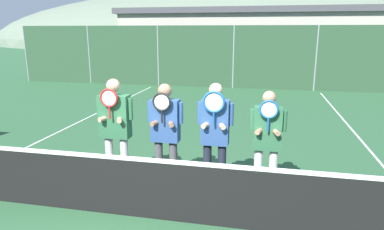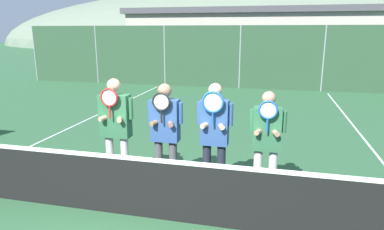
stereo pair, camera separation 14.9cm
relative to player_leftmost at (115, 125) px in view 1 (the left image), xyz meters
name	(u,v)px [view 1 (the left image)]	position (x,y,z in m)	size (l,w,h in m)	color
ground_plane	(154,219)	(0.91, -0.83, -1.10)	(120.00, 120.00, 0.00)	#2D5B38
hill_distant	(258,45)	(0.91, 60.93, -1.10)	(103.07, 57.26, 20.04)	slate
clubhouse_building	(250,39)	(1.20, 18.95, 0.91)	(17.24, 5.50, 3.98)	beige
fence_back	(233,57)	(0.91, 10.70, 0.30)	(21.39, 0.06, 2.80)	gray
tennis_net	(154,188)	(0.91, -0.83, -0.63)	(10.17, 0.09, 1.00)	gray
court_line_left_sideline	(46,138)	(-2.87, 2.17, -1.10)	(0.05, 16.00, 0.01)	white
court_line_right_sideline	(379,162)	(4.68, 2.17, -1.10)	(0.05, 16.00, 0.01)	white
player_leftmost	(115,125)	(0.00, 0.00, 0.00)	(0.62, 0.34, 1.84)	white
player_center_left	(165,129)	(0.82, 0.07, -0.04)	(0.58, 0.34, 1.78)	#56565B
player_center_right	(215,132)	(1.63, 0.02, -0.03)	(0.55, 0.34, 1.82)	#232838
player_rightmost	(267,138)	(2.41, 0.09, -0.09)	(0.55, 0.34, 1.72)	white
car_far_left	(108,61)	(-6.18, 12.62, -0.18)	(4.70, 1.98, 1.80)	black
car_left_of_center	(201,63)	(-1.03, 12.99, -0.20)	(4.19, 2.08, 1.77)	black
car_center	(302,66)	(4.09, 12.76, -0.21)	(4.64, 1.99, 1.73)	navy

